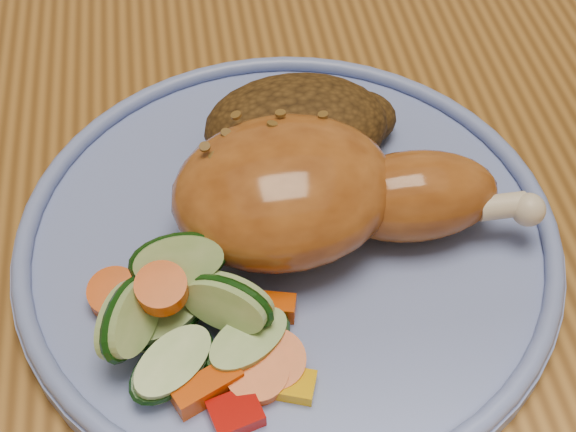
# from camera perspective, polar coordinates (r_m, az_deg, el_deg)

# --- Properties ---
(dining_table) EXTENTS (0.90, 1.40, 0.75)m
(dining_table) POSITION_cam_1_polar(r_m,az_deg,el_deg) (0.57, 9.63, 0.53)
(dining_table) COLOR #905F26
(dining_table) RESTS_ON ground
(plate) EXTENTS (0.29, 0.29, 0.01)m
(plate) POSITION_cam_1_polar(r_m,az_deg,el_deg) (0.43, -0.00, -1.80)
(plate) COLOR #6A7EC6
(plate) RESTS_ON dining_table
(plate_rim) EXTENTS (0.29, 0.29, 0.01)m
(plate_rim) POSITION_cam_1_polar(r_m,az_deg,el_deg) (0.42, -0.00, -0.88)
(plate_rim) COLOR #6A7EC6
(plate_rim) RESTS_ON plate
(chicken_leg) EXTENTS (0.19, 0.10, 0.06)m
(chicken_leg) POSITION_cam_1_polar(r_m,az_deg,el_deg) (0.41, 2.00, 1.71)
(chicken_leg) COLOR #A45A22
(chicken_leg) RESTS_ON plate
(rice_pilaf) EXTENTS (0.11, 0.08, 0.05)m
(rice_pilaf) POSITION_cam_1_polar(r_m,az_deg,el_deg) (0.46, 0.86, 6.31)
(rice_pilaf) COLOR #432C10
(rice_pilaf) RESTS_ON plate
(vegetable_pile) EXTENTS (0.11, 0.10, 0.05)m
(vegetable_pile) POSITION_cam_1_polar(r_m,az_deg,el_deg) (0.38, -6.66, -7.64)
(vegetable_pile) COLOR #A50A05
(vegetable_pile) RESTS_ON plate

